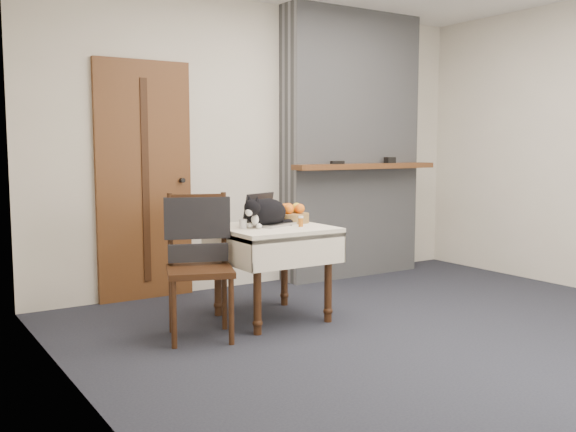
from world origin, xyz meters
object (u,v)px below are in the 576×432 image
object	(u,v)px
door	(144,181)
side_table	(272,241)
cream_jar	(243,224)
laptop	(267,217)
cat	(267,213)
chair	(198,245)
pill_bottle	(301,221)
fruit_basket	(292,215)

from	to	relation	value
door	side_table	world-z (taller)	door
door	cream_jar	world-z (taller)	door
laptop	cat	size ratio (longest dim) A/B	0.80
laptop	cat	distance (m)	0.09
laptop	chair	world-z (taller)	chair
side_table	pill_bottle	bearing A→B (deg)	-40.09
pill_bottle	side_table	bearing A→B (deg)	139.91
door	cat	distance (m)	1.26
laptop	side_table	bearing A→B (deg)	-114.64
cat	cream_jar	distance (m)	0.21
cat	fruit_basket	bearing A→B (deg)	-4.04
door	pill_bottle	distance (m)	1.49
side_table	chair	world-z (taller)	chair
cat	side_table	bearing A→B (deg)	-35.26
fruit_basket	laptop	bearing A→B (deg)	-172.75
door	side_table	bearing A→B (deg)	-64.06
cream_jar	door	bearing A→B (deg)	105.54
door	chair	bearing A→B (deg)	-93.52
cat	pill_bottle	xyz separation A→B (m)	(0.20, -0.15, -0.06)
side_table	cat	size ratio (longest dim) A/B	1.55
door	cat	size ratio (longest dim) A/B	3.97
cream_jar	chair	distance (m)	0.41
fruit_basket	chair	xyz separation A→B (m)	(-0.88, -0.18, -0.14)
side_table	fruit_basket	distance (m)	0.32
laptop	fruit_basket	bearing A→B (deg)	-14.63
door	fruit_basket	distance (m)	1.33
door	cream_jar	bearing A→B (deg)	-74.46
side_table	cat	xyz separation A→B (m)	(-0.04, 0.01, 0.22)
pill_bottle	fruit_basket	xyz separation A→B (m)	(0.09, 0.25, 0.02)
door	pill_bottle	size ratio (longest dim) A/B	25.21
cream_jar	cat	bearing A→B (deg)	0.50
pill_bottle	fruit_basket	distance (m)	0.26
cream_jar	fruit_basket	xyz separation A→B (m)	(0.49, 0.10, 0.03)
laptop	door	bearing A→B (deg)	95.88
door	side_table	distance (m)	1.34
door	side_table	size ratio (longest dim) A/B	2.56
side_table	cream_jar	bearing A→B (deg)	178.42
cat	chair	bearing A→B (deg)	164.47
cat	cream_jar	xyz separation A→B (m)	(-0.20, -0.00, -0.07)
side_table	pill_bottle	world-z (taller)	pill_bottle
laptop	fruit_basket	xyz separation A→B (m)	(0.25, 0.03, 0.00)
side_table	laptop	xyz separation A→B (m)	(0.00, 0.08, 0.17)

